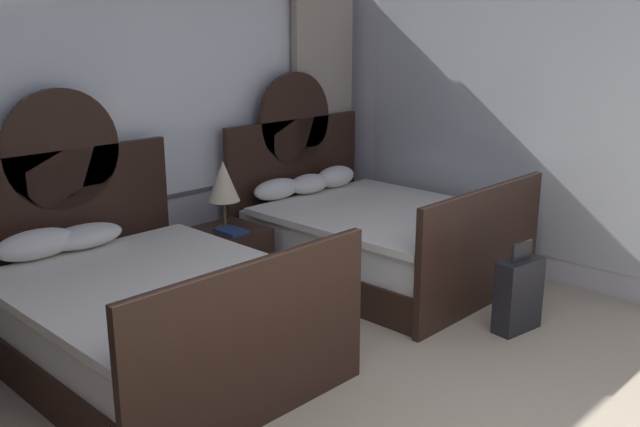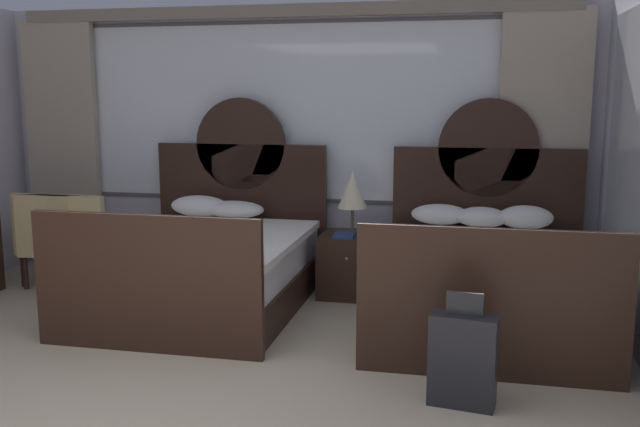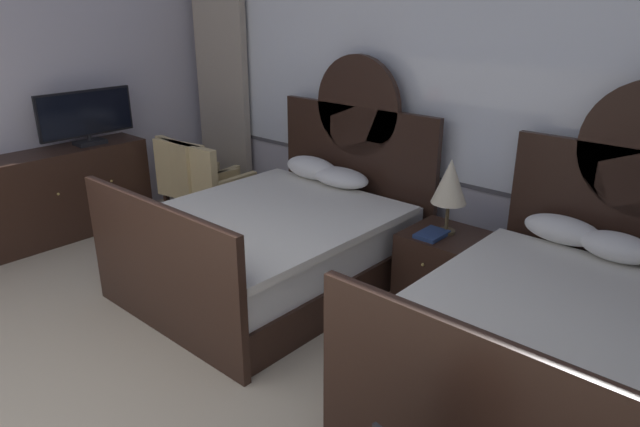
# 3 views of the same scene
# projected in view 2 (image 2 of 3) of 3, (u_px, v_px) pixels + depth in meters

# --- Properties ---
(wall_back_window) EXTENTS (5.94, 0.22, 2.70)m
(wall_back_window) POSITION_uv_depth(u_px,v_px,m) (287.00, 135.00, 6.97)
(wall_back_window) COLOR silver
(wall_back_window) RESTS_ON ground_plane
(bed_near_window) EXTENTS (1.73, 2.21, 1.80)m
(bed_near_window) POSITION_uv_depth(u_px,v_px,m) (205.00, 264.00, 6.08)
(bed_near_window) COLOR black
(bed_near_window) RESTS_ON ground_plane
(bed_near_mirror) EXTENTS (1.73, 2.21, 1.80)m
(bed_near_mirror) POSITION_uv_depth(u_px,v_px,m) (486.00, 279.00, 5.59)
(bed_near_mirror) COLOR black
(bed_near_mirror) RESTS_ON ground_plane
(nightstand_between_beds) EXTENTS (0.57, 0.59, 0.57)m
(nightstand_between_beds) POSITION_uv_depth(u_px,v_px,m) (352.00, 265.00, 6.45)
(nightstand_between_beds) COLOR black
(nightstand_between_beds) RESTS_ON ground_plane
(table_lamp_on_nightstand) EXTENTS (0.27, 0.27, 0.59)m
(table_lamp_on_nightstand) POSITION_uv_depth(u_px,v_px,m) (352.00, 190.00, 6.35)
(table_lamp_on_nightstand) COLOR brown
(table_lamp_on_nightstand) RESTS_ON nightstand_between_beds
(book_on_nightstand) EXTENTS (0.18, 0.26, 0.03)m
(book_on_nightstand) POSITION_uv_depth(u_px,v_px,m) (345.00, 235.00, 6.30)
(book_on_nightstand) COLOR navy
(book_on_nightstand) RESTS_ON nightstand_between_beds
(armchair_by_window_left) EXTENTS (0.66, 0.66, 0.91)m
(armchair_by_window_left) POSITION_uv_depth(u_px,v_px,m) (83.00, 238.00, 6.71)
(armchair_by_window_left) COLOR tan
(armchair_by_window_left) RESTS_ON ground_plane
(armchair_by_window_centre) EXTENTS (0.73, 0.73, 0.91)m
(armchair_by_window_centre) POSITION_uv_depth(u_px,v_px,m) (59.00, 237.00, 6.76)
(armchair_by_window_centre) COLOR tan
(armchair_by_window_centre) RESTS_ON ground_plane
(armchair_by_window_right) EXTENTS (0.70, 0.70, 0.91)m
(armchair_by_window_right) POSITION_uv_depth(u_px,v_px,m) (57.00, 237.00, 6.76)
(armchair_by_window_right) COLOR tan
(armchair_by_window_right) RESTS_ON ground_plane
(suitcase_on_floor) EXTENTS (0.41, 0.22, 0.70)m
(suitcase_on_floor) POSITION_uv_depth(u_px,v_px,m) (463.00, 360.00, 4.14)
(suitcase_on_floor) COLOR black
(suitcase_on_floor) RESTS_ON ground_plane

